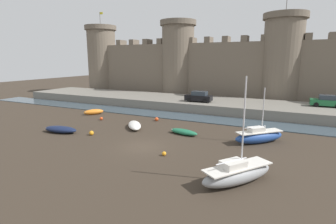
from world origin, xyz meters
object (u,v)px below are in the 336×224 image
(rowboat_foreground_centre, at_px, (61,129))
(sailboat_foreground_right, at_px, (259,136))
(mooring_buoy_mid_mud, at_px, (157,119))
(sailboat_midflat_centre, at_px, (237,173))
(mooring_buoy_off_centre, at_px, (164,154))
(rowboat_near_channel_left, at_px, (135,125))
(mooring_buoy_near_shore, at_px, (91,133))
(car_quay_east, at_px, (327,101))
(rowboat_midflat_right, at_px, (184,132))
(mooring_buoy_near_channel, at_px, (101,119))
(car_quay_centre_west, at_px, (199,97))
(rowboat_near_channel_right, at_px, (94,112))

(rowboat_foreground_centre, height_order, sailboat_foreground_right, sailboat_foreground_right)
(sailboat_foreground_right, bearing_deg, mooring_buoy_mid_mud, 164.44)
(sailboat_midflat_centre, bearing_deg, mooring_buoy_off_centre, 160.37)
(rowboat_near_channel_left, relative_size, mooring_buoy_near_shore, 8.32)
(mooring_buoy_near_shore, bearing_deg, car_quay_east, 42.58)
(sailboat_foreground_right, distance_m, mooring_buoy_mid_mud, 13.71)
(rowboat_midflat_right, relative_size, sailboat_foreground_right, 0.65)
(mooring_buoy_near_shore, bearing_deg, mooring_buoy_near_channel, 121.61)
(mooring_buoy_mid_mud, bearing_deg, mooring_buoy_near_shore, -109.90)
(sailboat_midflat_centre, relative_size, mooring_buoy_near_channel, 16.45)
(sailboat_foreground_right, relative_size, car_quay_east, 1.30)
(mooring_buoy_near_shore, height_order, mooring_buoy_mid_mud, mooring_buoy_mid_mud)
(rowboat_midflat_right, xyz_separation_m, sailboat_foreground_right, (7.62, 0.54, 0.36))
(rowboat_foreground_centre, relative_size, sailboat_midflat_centre, 0.60)
(rowboat_midflat_right, xyz_separation_m, mooring_buoy_mid_mud, (-5.58, 4.22, -0.06))
(sailboat_midflat_centre, bearing_deg, rowboat_midflat_right, 130.05)
(mooring_buoy_near_shore, distance_m, car_quay_east, 31.65)
(mooring_buoy_near_shore, relative_size, car_quay_centre_west, 0.12)
(mooring_buoy_off_centre, distance_m, mooring_buoy_mid_mud, 12.57)
(rowboat_near_channel_right, bearing_deg, car_quay_centre_west, 36.40)
(rowboat_foreground_centre, distance_m, mooring_buoy_mid_mud, 11.73)
(sailboat_midflat_centre, bearing_deg, rowboat_near_channel_left, 147.25)
(mooring_buoy_near_shore, xyz_separation_m, mooring_buoy_mid_mud, (3.17, 8.76, 0.01))
(mooring_buoy_off_centre, bearing_deg, mooring_buoy_near_channel, 149.15)
(rowboat_near_channel_left, distance_m, mooring_buoy_mid_mud, 4.34)
(rowboat_midflat_right, height_order, rowboat_near_channel_left, rowboat_near_channel_left)
(sailboat_foreground_right, bearing_deg, car_quay_east, 67.09)
(sailboat_midflat_centre, xyz_separation_m, mooring_buoy_near_shore, (-16.19, 4.32, -0.44))
(sailboat_foreground_right, distance_m, mooring_buoy_near_shore, 17.14)
(rowboat_near_channel_right, relative_size, mooring_buoy_near_channel, 6.65)
(rowboat_foreground_centre, xyz_separation_m, rowboat_near_channel_right, (-3.27, 9.03, 0.03))
(car_quay_east, bearing_deg, mooring_buoy_near_channel, -150.27)
(mooring_buoy_mid_mud, height_order, car_quay_east, car_quay_east)
(sailboat_foreground_right, xyz_separation_m, rowboat_near_channel_left, (-13.82, -0.62, -0.31))
(sailboat_midflat_centre, relative_size, car_quay_centre_west, 1.69)
(sailboat_midflat_centre, bearing_deg, mooring_buoy_near_channel, 152.60)
(rowboat_foreground_centre, relative_size, sailboat_foreground_right, 0.78)
(rowboat_foreground_centre, xyz_separation_m, sailboat_foreground_right, (20.13, 5.79, 0.29))
(rowboat_near_channel_right, bearing_deg, rowboat_foreground_centre, -70.08)
(rowboat_near_channel_right, relative_size, car_quay_east, 0.68)
(mooring_buoy_near_shore, bearing_deg, sailboat_foreground_right, 17.24)
(mooring_buoy_near_channel, xyz_separation_m, mooring_buoy_mid_mud, (6.85, 2.77, 0.04))
(mooring_buoy_off_centre, relative_size, mooring_buoy_near_channel, 0.87)
(rowboat_foreground_centre, relative_size, mooring_buoy_near_shore, 8.64)
(sailboat_foreground_right, height_order, rowboat_near_channel_left, sailboat_foreground_right)
(car_quay_centre_west, bearing_deg, rowboat_midflat_right, -77.29)
(rowboat_foreground_centre, bearing_deg, rowboat_near_channel_left, 39.30)
(sailboat_midflat_centre, relative_size, mooring_buoy_mid_mud, 14.09)
(rowboat_near_channel_left, xyz_separation_m, car_quay_centre_west, (3.22, 13.30, 1.86))
(mooring_buoy_off_centre, bearing_deg, mooring_buoy_near_shore, 168.36)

